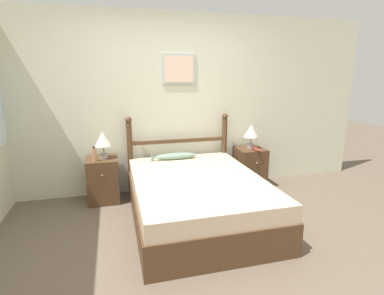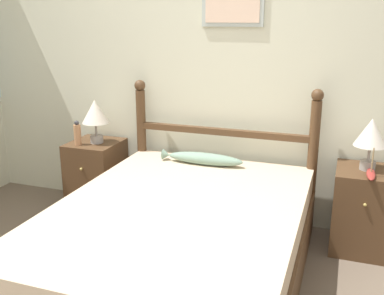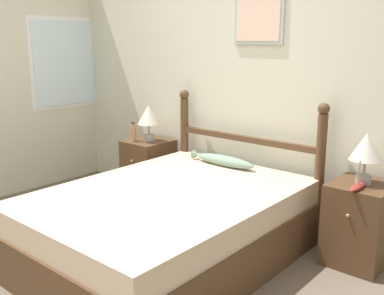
{
  "view_description": "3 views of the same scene",
  "coord_description": "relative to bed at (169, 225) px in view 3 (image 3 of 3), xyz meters",
  "views": [
    {
      "loc": [
        -0.74,
        -2.59,
        1.71
      ],
      "look_at": [
        0.24,
        1.09,
        0.77
      ],
      "focal_mm": 28.0,
      "sensor_mm": 36.0,
      "label": 1
    },
    {
      "loc": [
        1.09,
        -1.75,
        1.65
      ],
      "look_at": [
        0.11,
        1.03,
        0.78
      ],
      "focal_mm": 42.0,
      "sensor_mm": 36.0,
      "label": 2
    },
    {
      "loc": [
        2.32,
        -1.64,
        1.6
      ],
      "look_at": [
        0.1,
        0.95,
        0.78
      ],
      "focal_mm": 42.0,
      "sensor_mm": 36.0,
      "label": 3
    }
  ],
  "objects": [
    {
      "name": "ground_plane",
      "position": [
        -0.17,
        -0.6,
        -0.26
      ],
      "size": [
        16.0,
        16.0,
        0.0
      ],
      "primitive_type": "plane",
      "color": "brown"
    },
    {
      "name": "wall_back",
      "position": [
        -0.17,
        1.13,
        1.01
      ],
      "size": [
        6.4,
        0.08,
        2.55
      ],
      "color": "beige",
      "rests_on": "ground_plane"
    },
    {
      "name": "bed",
      "position": [
        0.0,
        0.0,
        0.0
      ],
      "size": [
        1.49,
        2.04,
        0.53
      ],
      "color": "#4C331E",
      "rests_on": "ground_plane"
    },
    {
      "name": "headboard",
      "position": [
        0.0,
        0.98,
        0.36
      ],
      "size": [
        1.51,
        0.09,
        1.14
      ],
      "color": "#4C331E",
      "rests_on": "ground_plane"
    },
    {
      "name": "nightstand_left",
      "position": [
        -1.09,
        0.85,
        0.04
      ],
      "size": [
        0.41,
        0.46,
        0.61
      ],
      "color": "#4C331E",
      "rests_on": "ground_plane"
    },
    {
      "name": "nightstand_right",
      "position": [
        1.09,
        0.85,
        0.04
      ],
      "size": [
        0.41,
        0.46,
        0.61
      ],
      "color": "#4C331E",
      "rests_on": "ground_plane"
    },
    {
      "name": "table_lamp_left",
      "position": [
        -1.06,
        0.84,
        0.6
      ],
      "size": [
        0.22,
        0.22,
        0.37
      ],
      "color": "gray",
      "rests_on": "nightstand_left"
    },
    {
      "name": "table_lamp_right",
      "position": [
        1.09,
        0.86,
        0.6
      ],
      "size": [
        0.22,
        0.22,
        0.37
      ],
      "color": "gray",
      "rests_on": "nightstand_right"
    },
    {
      "name": "bottle",
      "position": [
        -1.17,
        0.73,
        0.44
      ],
      "size": [
        0.06,
        0.06,
        0.21
      ],
      "color": "tan",
      "rests_on": "nightstand_left"
    },
    {
      "name": "model_boat",
      "position": [
        1.11,
        0.71,
        0.36
      ],
      "size": [
        0.06,
        0.24,
        0.2
      ],
      "color": "maroon",
      "rests_on": "nightstand_right"
    },
    {
      "name": "fish_pillow",
      "position": [
        -0.1,
        0.8,
        0.32
      ],
      "size": [
        0.65,
        0.12,
        0.09
      ],
      "color": "gray",
      "rests_on": "bed"
    }
  ]
}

